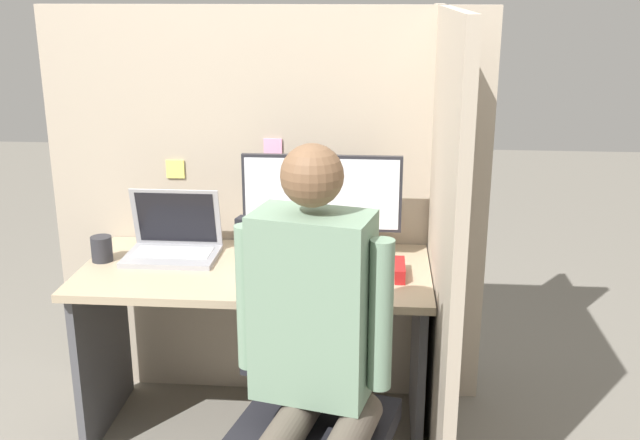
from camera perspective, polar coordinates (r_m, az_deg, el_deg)
name	(u,v)px	position (r m, az deg, el deg)	size (l,w,h in m)	color
cubicle_panel_back	(268,210)	(3.17, -3.99, 0.76)	(1.84, 0.05, 1.68)	tan
cubicle_panel_right	(440,247)	(2.76, 9.15, -2.03)	(0.04, 1.27, 1.68)	tan
desk	(256,311)	(2.96, -4.87, -6.90)	(1.34, 0.65, 0.71)	tan
paper_box	(322,251)	(2.98, 0.12, -2.38)	(0.33, 0.22, 0.05)	white
monitor	(322,197)	(2.92, 0.13, 1.76)	(0.62, 0.18, 0.36)	#232328
laptop	(173,244)	(3.04, -11.12, -1.80)	(0.36, 0.25, 0.26)	#99999E
mouse	(243,268)	(2.84, -5.92, -3.69)	(0.06, 0.05, 0.03)	silver
stapler	(400,270)	(2.80, 6.09, -3.82)	(0.04, 0.17, 0.05)	#A31919
carrot_toy	(295,285)	(2.67, -1.95, -4.97)	(0.04, 0.16, 0.04)	orange
office_chair	(308,389)	(2.44, -0.93, -12.74)	(0.56, 0.61, 1.02)	black
person	(315,343)	(2.18, -0.35, -9.37)	(0.47, 0.51, 1.33)	brown
pen_cup	(102,249)	(3.06, -16.30, -2.12)	(0.08, 0.08, 0.10)	#28282D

